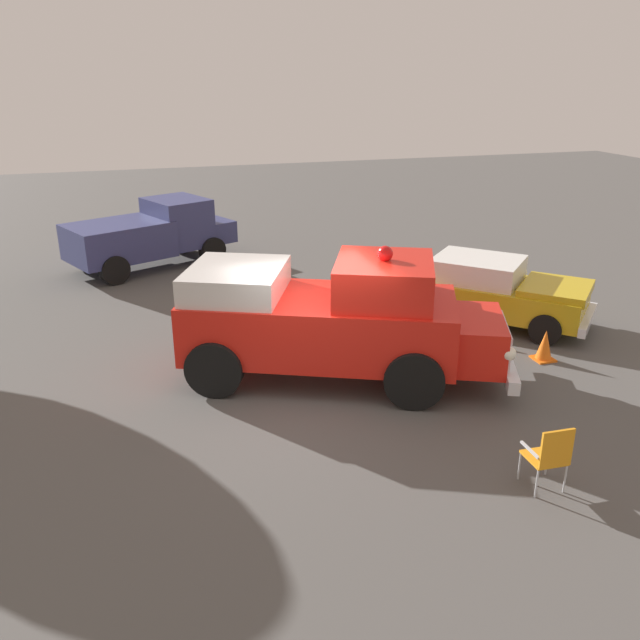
# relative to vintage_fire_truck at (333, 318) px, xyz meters

# --- Properties ---
(ground_plane) EXTENTS (60.00, 60.00, 0.00)m
(ground_plane) POSITION_rel_vintage_fire_truck_xyz_m (-0.40, 0.55, -1.20)
(ground_plane) COLOR #514F4C
(vintage_fire_truck) EXTENTS (4.45, 6.32, 2.59)m
(vintage_fire_truck) POSITION_rel_vintage_fire_truck_xyz_m (0.00, 0.00, 0.00)
(vintage_fire_truck) COLOR black
(vintage_fire_truck) RESTS_ON ground
(classic_hot_rod) EXTENTS (4.39, 4.39, 1.46)m
(classic_hot_rod) POSITION_rel_vintage_fire_truck_xyz_m (1.80, -4.40, -0.45)
(classic_hot_rod) COLOR black
(classic_hot_rod) RESTS_ON ground
(parked_pickup) EXTENTS (3.62, 5.11, 1.90)m
(parked_pickup) POSITION_rel_vintage_fire_truck_xyz_m (8.67, 2.74, -0.21)
(parked_pickup) COLOR black
(parked_pickup) RESTS_ON ground
(lawn_chair_near_truck) EXTENTS (0.69, 0.68, 1.02)m
(lawn_chair_near_truck) POSITION_rel_vintage_fire_truck_xyz_m (3.31, -1.87, -0.61)
(lawn_chair_near_truck) COLOR #B7BABF
(lawn_chair_near_truck) RESTS_ON ground
(lawn_chair_by_car) EXTENTS (0.52, 0.53, 1.02)m
(lawn_chair_by_car) POSITION_rel_vintage_fire_truck_xyz_m (-4.29, -1.72, -0.61)
(lawn_chair_by_car) COLOR #B7BABF
(lawn_chair_by_car) RESTS_ON ground
(lawn_chair_spare) EXTENTS (0.69, 0.69, 1.02)m
(lawn_chair_spare) POSITION_rel_vintage_fire_truck_xyz_m (1.82, -2.55, -0.61)
(lawn_chair_spare) COLOR #B7BABF
(lawn_chair_spare) RESTS_ON ground
(spectator_seated) EXTENTS (0.65, 0.61, 1.29)m
(spectator_seated) POSITION_rel_vintage_fire_truck_xyz_m (3.20, -1.80, -0.50)
(spectator_seated) COLOR #383842
(spectator_seated) RESTS_ON ground
(traffic_cone) EXTENTS (0.40, 0.40, 0.64)m
(traffic_cone) POSITION_rel_vintage_fire_truck_xyz_m (-0.48, -4.31, -0.89)
(traffic_cone) COLOR orange
(traffic_cone) RESTS_ON ground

